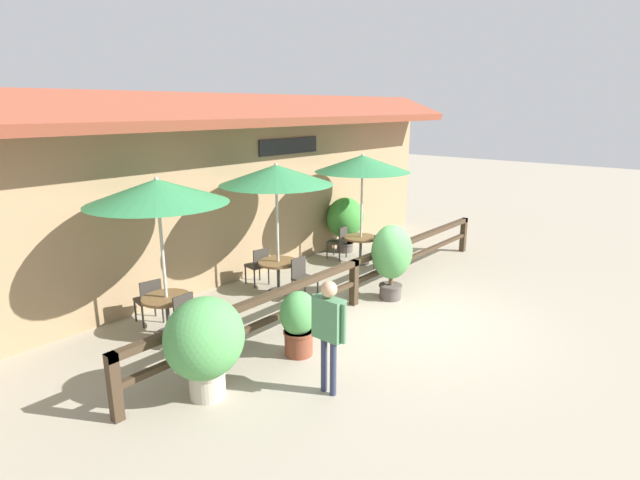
# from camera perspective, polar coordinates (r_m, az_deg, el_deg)

# --- Properties ---
(ground_plane) EXTENTS (60.00, 60.00, 0.00)m
(ground_plane) POSITION_cam_1_polar(r_m,az_deg,el_deg) (9.83, 8.83, -8.79)
(ground_plane) COLOR #9E937F
(building_facade) EXTENTS (14.28, 1.49, 4.23)m
(building_facade) POSITION_cam_1_polar(r_m,az_deg,el_deg) (11.79, -8.03, 6.22)
(building_facade) COLOR #997A56
(building_facade) RESTS_ON ground
(patio_railing) EXTENTS (10.40, 0.14, 0.95)m
(patio_railing) POSITION_cam_1_polar(r_m,az_deg,el_deg) (10.12, 3.92, -3.71)
(patio_railing) COLOR #3D2D1E
(patio_railing) RESTS_ON ground
(patio_umbrella_near) EXTENTS (2.37, 2.37, 2.82)m
(patio_umbrella_near) POSITION_cam_1_polar(r_m,az_deg,el_deg) (8.75, -18.10, 5.30)
(patio_umbrella_near) COLOR #B7B2A8
(patio_umbrella_near) RESTS_ON ground
(dining_table_near) EXTENTS (0.86, 0.86, 0.70)m
(dining_table_near) POSITION_cam_1_polar(r_m,az_deg,el_deg) (9.28, -17.09, -7.05)
(dining_table_near) COLOR brown
(dining_table_near) RESTS_ON ground
(chair_near_streetside) EXTENTS (0.43, 0.43, 0.87)m
(chair_near_streetside) POSITION_cam_1_polar(r_m,az_deg,el_deg) (8.80, -14.77, -8.56)
(chair_near_streetside) COLOR #332D28
(chair_near_streetside) RESTS_ON ground
(chair_near_wallside) EXTENTS (0.49, 0.49, 0.87)m
(chair_near_wallside) POSITION_cam_1_polar(r_m,az_deg,el_deg) (9.84, -18.95, -6.33)
(chair_near_wallside) COLOR #332D28
(chair_near_wallside) RESTS_ON ground
(patio_umbrella_middle) EXTENTS (2.37, 2.37, 2.82)m
(patio_umbrella_middle) POSITION_cam_1_polar(r_m,az_deg,el_deg) (10.42, -5.03, 7.43)
(patio_umbrella_middle) COLOR #B7B2A8
(patio_umbrella_middle) RESTS_ON ground
(dining_table_middle) EXTENTS (0.86, 0.86, 0.70)m
(dining_table_middle) POSITION_cam_1_polar(r_m,az_deg,el_deg) (10.87, -4.79, -3.16)
(dining_table_middle) COLOR brown
(dining_table_middle) RESTS_ON ground
(chair_middle_streetside) EXTENTS (0.44, 0.44, 0.87)m
(chair_middle_streetside) POSITION_cam_1_polar(r_m,az_deg,el_deg) (10.50, -2.00, -4.14)
(chair_middle_streetside) COLOR #332D28
(chair_middle_streetside) RESTS_ON ground
(chair_middle_wallside) EXTENTS (0.49, 0.49, 0.87)m
(chair_middle_wallside) POSITION_cam_1_polar(r_m,az_deg,el_deg) (11.36, -7.07, -2.76)
(chair_middle_wallside) COLOR #332D28
(chair_middle_wallside) RESTS_ON ground
(patio_umbrella_far) EXTENTS (2.37, 2.37, 2.82)m
(patio_umbrella_far) POSITION_cam_1_polar(r_m,az_deg,el_deg) (12.50, 4.87, 8.70)
(patio_umbrella_far) COLOR #B7B2A8
(patio_umbrella_far) RESTS_ON ground
(dining_table_far) EXTENTS (0.86, 0.86, 0.70)m
(dining_table_far) POSITION_cam_1_polar(r_m,az_deg,el_deg) (12.88, 4.68, -0.25)
(dining_table_far) COLOR brown
(dining_table_far) RESTS_ON ground
(chair_far_streetside) EXTENTS (0.47, 0.47, 0.87)m
(chair_far_streetside) POSITION_cam_1_polar(r_m,az_deg,el_deg) (12.52, 7.14, -1.07)
(chair_far_streetside) COLOR #332D28
(chair_far_streetside) RESTS_ON ground
(chair_far_wallside) EXTENTS (0.48, 0.48, 0.87)m
(chair_far_wallside) POSITION_cam_1_polar(r_m,az_deg,el_deg) (13.25, 2.18, -0.06)
(chair_far_wallside) COLOR #332D28
(chair_far_wallside) RESTS_ON ground
(potted_plant_broad_leaf) EXTENTS (0.91, 0.82, 1.61)m
(potted_plant_broad_leaf) POSITION_cam_1_polar(r_m,az_deg,el_deg) (10.44, 8.20, -1.69)
(potted_plant_broad_leaf) COLOR #564C47
(potted_plant_broad_leaf) RESTS_ON ground
(potted_plant_corner_fern) EXTENTS (0.64, 0.58, 1.09)m
(potted_plant_corner_fern) POSITION_cam_1_polar(r_m,az_deg,el_deg) (8.17, -2.49, -9.20)
(potted_plant_corner_fern) COLOR brown
(potted_plant_corner_fern) RESTS_ON ground
(potted_plant_small_flowering) EXTENTS (1.14, 1.03, 1.46)m
(potted_plant_small_flowering) POSITION_cam_1_polar(r_m,az_deg,el_deg) (7.13, -13.04, -11.24)
(potted_plant_small_flowering) COLOR #B7AD99
(potted_plant_small_flowering) RESTS_ON ground
(potted_plant_tall_tropical) EXTENTS (1.09, 0.98, 1.53)m
(potted_plant_tall_tropical) POSITION_cam_1_polar(r_m,az_deg,el_deg) (13.79, 2.92, 2.39)
(potted_plant_tall_tropical) COLOR #564C47
(potted_plant_tall_tropical) RESTS_ON ground
(pedestrian) EXTENTS (0.23, 0.59, 1.68)m
(pedestrian) POSITION_cam_1_polar(r_m,az_deg,el_deg) (6.92, 1.01, -9.42)
(pedestrian) COLOR #2D334C
(pedestrian) RESTS_ON ground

